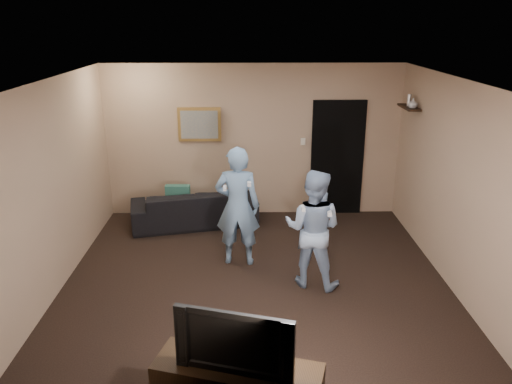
{
  "coord_description": "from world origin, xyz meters",
  "views": [
    {
      "loc": [
        -0.1,
        -5.81,
        3.28
      ],
      "look_at": [
        0.01,
        0.3,
        1.15
      ],
      "focal_mm": 35.0,
      "sensor_mm": 36.0,
      "label": 1
    }
  ],
  "objects_px": {
    "television": "(237,337)",
    "wii_player_left": "(238,206)",
    "wii_player_right": "(313,229)",
    "sofa": "(194,207)"
  },
  "relations": [
    {
      "from": "wii_player_left",
      "to": "television",
      "type": "bearing_deg",
      "value": -89.13
    },
    {
      "from": "sofa",
      "to": "television",
      "type": "height_order",
      "value": "television"
    },
    {
      "from": "wii_player_right",
      "to": "sofa",
      "type": "bearing_deg",
      "value": 130.08
    },
    {
      "from": "wii_player_right",
      "to": "television",
      "type": "bearing_deg",
      "value": -111.93
    },
    {
      "from": "television",
      "to": "wii_player_left",
      "type": "height_order",
      "value": "wii_player_left"
    },
    {
      "from": "sofa",
      "to": "television",
      "type": "relative_size",
      "value": 2.05
    },
    {
      "from": "television",
      "to": "wii_player_right",
      "type": "relative_size",
      "value": 0.65
    },
    {
      "from": "television",
      "to": "wii_player_left",
      "type": "distance_m",
      "value": 2.9
    },
    {
      "from": "sofa",
      "to": "wii_player_right",
      "type": "distance_m",
      "value": 2.71
    },
    {
      "from": "wii_player_left",
      "to": "sofa",
      "type": "bearing_deg",
      "value": 118.12
    }
  ]
}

